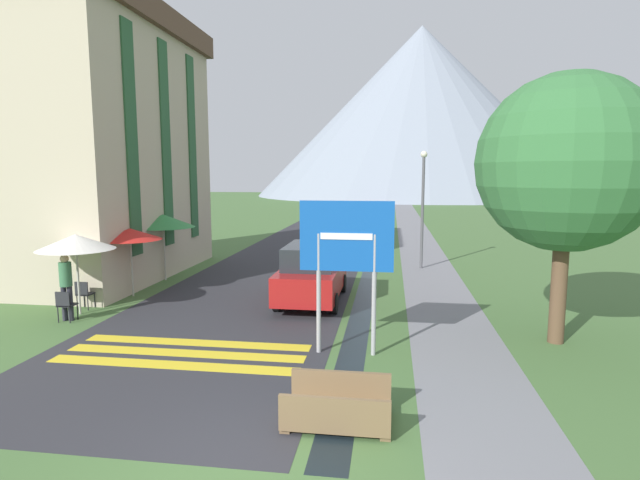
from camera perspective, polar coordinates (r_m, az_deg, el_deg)
ground_plane at (r=26.44m, az=3.68°, el=-1.09°), size 160.00×160.00×0.00m
road at (r=36.56m, az=0.98°, el=1.34°), size 6.40×60.00×0.01m
footpath at (r=36.32m, az=10.58°, el=1.17°), size 2.20×60.00×0.01m
drainage_channel at (r=36.29m, az=6.79°, el=1.24°), size 0.60×60.00×0.00m
crosswalk_marking at (r=11.79m, az=-15.17°, el=-12.37°), size 5.44×1.84×0.01m
mountain_distant at (r=95.58m, az=11.38°, el=14.14°), size 59.22×59.22×30.27m
hotel_building at (r=21.40m, az=-24.54°, el=10.95°), size 6.36×9.69×10.12m
road_sign at (r=10.81m, az=3.03°, el=-1.28°), size 2.04×0.11×3.40m
footbridge at (r=8.46m, az=2.03°, el=-18.72°), size 1.70×1.10×0.65m
parked_car_near at (r=15.56m, az=-0.90°, el=-3.78°), size 1.85×4.27×1.82m
parked_car_far at (r=26.07m, az=2.73°, el=0.81°), size 1.85×3.98×1.82m
cafe_chair_nearest at (r=15.17m, az=-27.10°, el=-6.46°), size 0.40×0.40×0.85m
cafe_chair_near_right at (r=16.29m, az=-25.39°, el=-5.44°), size 0.40×0.40×0.85m
cafe_chair_far_left at (r=18.50m, az=-20.52°, el=-3.70°), size 0.40×0.40×0.85m
cafe_umbrella_front_white at (r=15.56m, az=-26.14°, el=-0.21°), size 2.11×2.11×2.30m
cafe_umbrella_middle_red at (r=17.20m, az=-20.87°, el=0.62°), size 1.99×1.99×2.23m
cafe_umbrella_rear_green at (r=19.42m, az=-17.48°, el=2.10°), size 2.32×2.32×2.48m
person_standing_terrace at (r=15.17m, az=-27.04°, el=-4.33°), size 0.32×0.32×1.82m
person_seated_far at (r=16.98m, az=-23.37°, el=-4.23°), size 0.32×0.32×1.24m
person_seated_near at (r=18.15m, az=-21.44°, el=-3.33°), size 0.32×0.32×1.28m
streetlamp at (r=21.27m, az=11.67°, el=4.60°), size 0.28×0.28×4.91m
tree_by_path at (r=12.73m, az=26.37°, el=7.84°), size 4.05×4.05×6.25m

